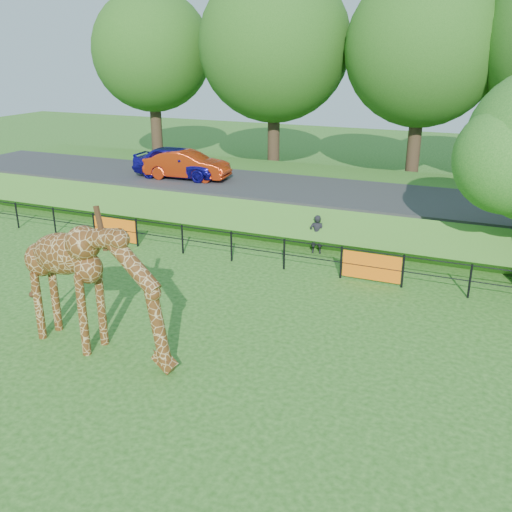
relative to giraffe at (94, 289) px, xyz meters
The scene contains 9 objects.
ground 2.97m from the giraffe, 22.23° to the right, with size 90.00×90.00×0.00m, color #215615.
giraffe is the anchor object (origin of this frame).
perimeter_fence 7.51m from the giraffe, 72.25° to the left, with size 28.07×0.10×1.10m, color black, non-canonical shape.
embankment 14.79m from the giraffe, 81.17° to the left, with size 40.00×9.00×1.30m, color #215615.
road 13.27m from the giraffe, 80.18° to the left, with size 40.00×5.00×0.12m, color #2D2D30.
car_blue 13.84m from the giraffe, 112.26° to the left, with size 1.72×4.28×1.46m, color #1A139A.
car_red 13.56m from the giraffe, 110.30° to the left, with size 1.38×3.95×1.30m, color red.
visitor 9.55m from the giraffe, 72.99° to the left, with size 0.54×0.35×1.47m, color black.
bg_tree_line 22.17m from the giraffe, 78.85° to the left, with size 37.30×8.80×11.82m.
Camera 1 is at (6.38, -9.14, 7.18)m, focal length 40.00 mm.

